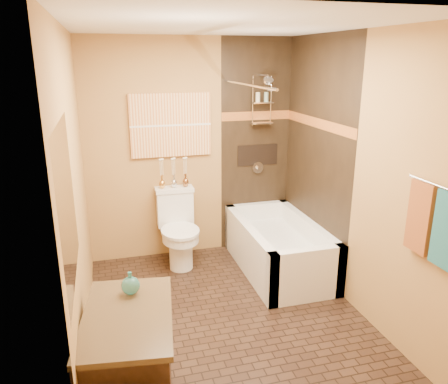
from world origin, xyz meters
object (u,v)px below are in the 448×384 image
object	(u,v)px
toilet	(178,228)
sunset_painting	(171,125)
bathtub	(278,251)
vanity	(130,367)

from	to	relation	value
toilet	sunset_painting	bearing A→B (deg)	90.98
bathtub	vanity	world-z (taller)	vanity
toilet	vanity	size ratio (longest dim) A/B	0.90
bathtub	vanity	xyz separation A→B (m)	(-1.72, -1.71, 0.17)
sunset_painting	bathtub	size ratio (longest dim) A/B	0.60
sunset_painting	vanity	distance (m)	2.78
sunset_painting	toilet	bearing A→B (deg)	-90.00
toilet	vanity	distance (m)	2.26
sunset_painting	bathtub	xyz separation A→B (m)	(1.03, -0.73, -1.33)
bathtub	toilet	xyz separation A→B (m)	(-1.03, 0.45, 0.21)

